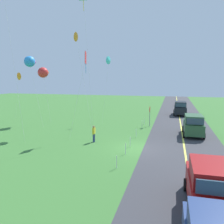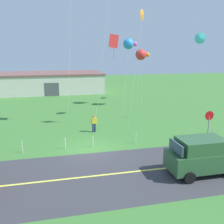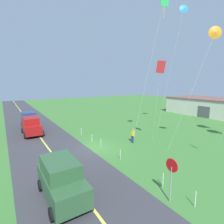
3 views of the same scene
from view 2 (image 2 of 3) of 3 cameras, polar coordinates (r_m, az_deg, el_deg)
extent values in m
cube|color=#3D7533|center=(19.18, -4.77, -8.82)|extent=(120.00, 120.00, 0.10)
cube|color=#38383D|center=(15.58, -2.57, -14.14)|extent=(120.00, 7.00, 0.00)
cube|color=#E5E04C|center=(15.58, -2.57, -14.13)|extent=(120.00, 0.16, 0.00)
cube|color=#2D5633|center=(16.43, 20.04, -10.05)|extent=(4.40, 1.90, 1.10)
cube|color=#2D5633|center=(15.95, 19.55, -7.04)|extent=(2.73, 1.75, 0.80)
cube|color=#334756|center=(16.55, 22.75, -6.59)|extent=(0.10, 1.62, 0.64)
cube|color=#334756|center=(15.17, 14.33, -7.73)|extent=(0.10, 1.62, 0.60)
cylinder|color=black|center=(18.12, 22.12, -9.88)|extent=(0.68, 0.22, 0.68)
cylinder|color=black|center=(16.71, 13.89, -11.24)|extent=(0.68, 0.22, 0.68)
cylinder|color=black|center=(15.23, 17.18, -14.03)|extent=(0.68, 0.22, 0.68)
cylinder|color=gray|center=(22.17, 20.96, -3.58)|extent=(0.08, 0.08, 2.10)
cylinder|color=red|center=(21.88, 21.21, -0.76)|extent=(0.76, 0.04, 0.76)
cylinder|color=white|center=(21.90, 21.17, -0.74)|extent=(0.62, 0.01, 0.62)
cylinder|color=navy|center=(23.21, -4.31, -3.59)|extent=(0.16, 0.16, 0.82)
cylinder|color=navy|center=(23.24, -3.87, -3.56)|extent=(0.16, 0.16, 0.82)
cube|color=yellow|center=(23.03, -4.12, -1.94)|extent=(0.36, 0.22, 0.56)
cylinder|color=yellow|center=(23.01, -4.71, -2.09)|extent=(0.10, 0.10, 0.52)
cylinder|color=yellow|center=(23.08, -3.53, -2.02)|extent=(0.10, 0.10, 0.52)
sphere|color=#9E704C|center=(22.93, -4.13, -1.00)|extent=(0.22, 0.22, 0.22)
cylinder|color=silver|center=(23.22, -1.95, 13.35)|extent=(2.22, 1.71, 14.31)
cylinder|color=silver|center=(27.63, 17.07, 6.79)|extent=(1.49, 0.55, 8.53)
cone|color=#4CD8D8|center=(27.65, 19.37, 15.50)|extent=(1.09, 0.54, 1.10)
cylinder|color=silver|center=(39.61, 5.94, 7.60)|extent=(0.59, 1.38, 6.35)
cone|color=orange|center=(38.67, 5.98, 12.17)|extent=(0.60, 1.09, 1.10)
cylinder|color=silver|center=(26.09, 5.37, 9.60)|extent=(2.20, 2.68, 10.93)
cone|color=orange|center=(27.89, 7.01, 21.06)|extent=(0.87, 0.99, 1.11)
cylinder|color=silver|center=(33.11, 3.14, 8.11)|extent=(1.32, 2.37, 8.22)
sphere|color=#2D8CE5|center=(34.29, 3.75, 15.16)|extent=(1.40, 1.40, 1.40)
sphere|color=#D859BF|center=(34.56, 5.23, 15.12)|extent=(0.60, 0.60, 0.60)
cylinder|color=silver|center=(29.44, -9.54, 14.85)|extent=(1.28, 2.54, 15.99)
cylinder|color=silver|center=(24.74, -2.03, 6.23)|extent=(1.87, 1.18, 8.17)
cube|color=red|center=(24.18, 0.40, 15.76)|extent=(1.04, 0.27, 1.31)
cylinder|color=#2D8CE5|center=(24.16, 0.40, 13.63)|extent=(0.04, 0.04, 1.40)
cylinder|color=silver|center=(33.50, 6.63, 6.92)|extent=(0.03, 0.90, 6.84)
sphere|color=red|center=(33.71, 6.55, 12.79)|extent=(1.40, 1.40, 1.40)
sphere|color=orange|center=(34.02, 8.02, 12.75)|extent=(0.60, 0.60, 0.60)
cube|color=beige|center=(47.88, -13.53, 6.42)|extent=(18.00, 10.00, 3.20)
cube|color=brown|center=(47.70, -13.65, 8.51)|extent=(18.36, 10.20, 0.30)
cube|color=#4C4C51|center=(43.03, -13.52, 4.98)|extent=(2.40, 0.12, 2.20)
cylinder|color=silver|center=(19.66, -19.66, -7.47)|extent=(0.05, 0.05, 0.90)
cylinder|color=silver|center=(19.51, -10.55, -7.05)|extent=(0.05, 0.05, 0.90)
cylinder|color=silver|center=(19.68, -4.32, -6.66)|extent=(0.05, 0.05, 0.90)
cylinder|color=silver|center=(20.45, 5.40, -5.89)|extent=(0.05, 0.05, 0.90)
cylinder|color=silver|center=(22.36, 17.11, -4.74)|extent=(0.05, 0.05, 0.90)
cylinder|color=silver|center=(23.53, 21.82, -4.22)|extent=(0.05, 0.05, 0.90)
camera|label=1|loc=(22.77, -62.64, 3.48)|focal=37.42mm
camera|label=3|loc=(20.46, 48.23, 7.27)|focal=27.84mm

